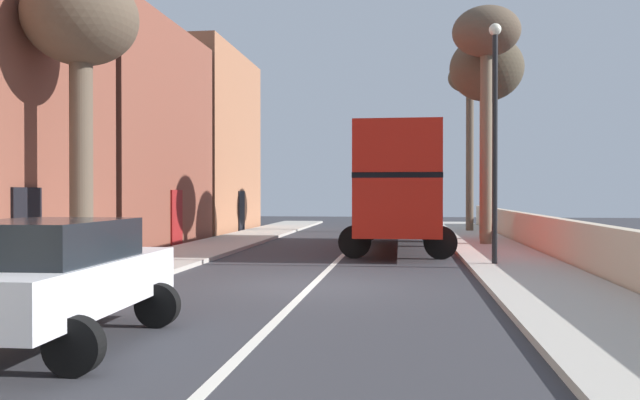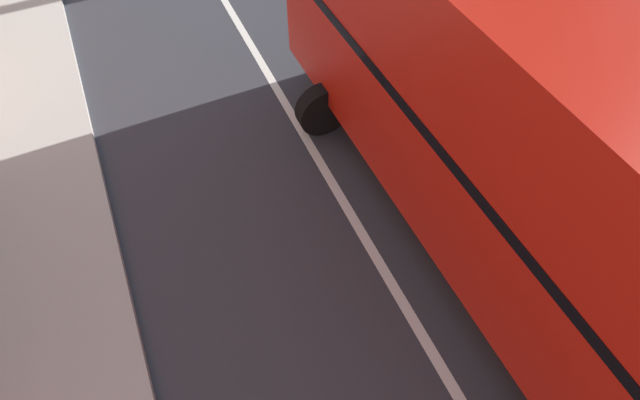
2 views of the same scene
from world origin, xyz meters
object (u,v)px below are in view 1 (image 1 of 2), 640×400
parked_car_white_left_1 (51,274)px  street_tree_left_2 (81,30)px  double_decker_bus (398,183)px  street_tree_right_1 (470,88)px  street_tree_right_3 (486,43)px  street_tree_right_5 (486,75)px  lamppost_right (495,123)px

parked_car_white_left_1 → street_tree_left_2: (-2.79, 6.09, 4.72)m
double_decker_bus → parked_car_white_left_1: 16.04m
street_tree_right_1 → street_tree_right_3: (-0.26, -8.79, 0.21)m
street_tree_left_2 → double_decker_bus: bearing=53.1°
street_tree_right_1 → street_tree_right_5: street_tree_right_1 is taller
street_tree_right_1 → street_tree_right_3: 8.79m
street_tree_right_1 → lamppost_right: bearing=-93.2°
street_tree_right_3 → street_tree_right_5: size_ratio=1.05×
street_tree_right_5 → street_tree_left_2: bearing=-128.3°
street_tree_right_5 → parked_car_white_left_1: bearing=-111.7°
street_tree_left_2 → street_tree_right_5: size_ratio=0.83×
street_tree_left_2 → lamppost_right: bearing=21.0°
parked_car_white_left_1 → street_tree_right_3: (7.41, 16.72, 6.57)m
parked_car_white_left_1 → street_tree_right_3: size_ratio=0.48×
street_tree_right_3 → double_decker_bus: bearing=-157.8°
double_decker_bus → parked_car_white_left_1: (-4.20, -15.41, -1.43)m
street_tree_right_1 → street_tree_right_5: bearing=-89.3°
double_decker_bus → street_tree_right_5: bearing=48.6°
double_decker_bus → parked_car_white_left_1: double_decker_bus is taller
street_tree_left_2 → street_tree_right_1: bearing=61.7°
parked_car_white_left_1 → street_tree_right_1: street_tree_right_1 is taller
double_decker_bus → lamppost_right: (2.60, -5.64, 1.45)m
street_tree_right_1 → street_tree_right_5: size_ratio=1.02×
street_tree_right_1 → lamppost_right: size_ratio=1.34×
double_decker_bus → street_tree_right_5: size_ratio=1.23×
street_tree_right_5 → lamppost_right: (-0.95, -9.67, -3.01)m
street_tree_left_2 → lamppost_right: 10.44m
parked_car_white_left_1 → street_tree_right_3: 19.44m
street_tree_right_5 → lamppost_right: street_tree_right_5 is taller
street_tree_right_3 → lamppost_right: street_tree_right_3 is taller
parked_car_white_left_1 → double_decker_bus: bearing=74.8°
parked_car_white_left_1 → lamppost_right: bearing=55.2°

